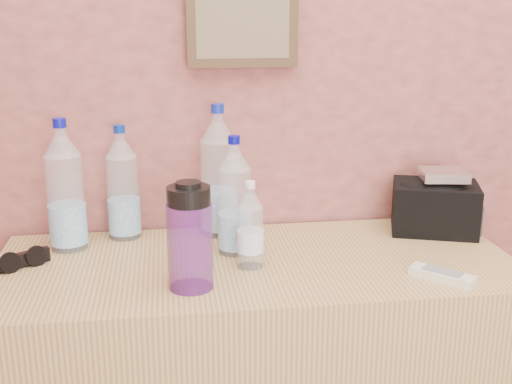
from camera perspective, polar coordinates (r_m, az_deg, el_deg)
picture_frame at (r=1.77m, az=-1.23°, el=15.05°), size 0.30×0.03×0.25m
pet_large_a at (r=1.73m, az=-16.58°, el=-0.03°), size 0.09×0.09×0.35m
pet_large_b at (r=1.79m, az=-11.75°, el=0.30°), size 0.09×0.09×0.32m
pet_large_c at (r=1.78m, az=-3.35°, el=1.28°), size 0.10×0.10×0.37m
pet_large_d at (r=1.64m, az=-1.92°, el=-0.88°), size 0.08×0.08×0.31m
pet_small at (r=1.56m, az=-0.52°, el=-3.38°), size 0.06×0.06×0.22m
nalgene_bottle at (r=1.44m, az=-5.90°, el=-3.96°), size 0.10×0.10×0.25m
sunglasses at (r=1.69m, az=-20.14°, el=-5.71°), size 0.15×0.12×0.04m
ac_remote at (r=1.58m, az=16.24°, el=-7.15°), size 0.14×0.14×0.02m
toiletry_bag at (r=1.88m, az=15.62°, el=-1.07°), size 0.27×0.23×0.16m
foil_packet at (r=1.84m, az=16.33°, el=1.49°), size 0.14×0.12×0.03m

